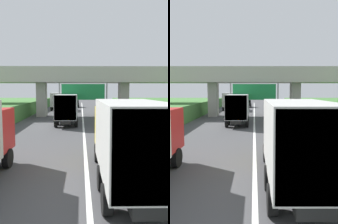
% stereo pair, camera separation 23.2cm
% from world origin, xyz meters
% --- Properties ---
extents(lane_centre_stripe, '(0.20, 90.29, 0.01)m').
position_xyz_m(lane_centre_stripe, '(0.00, 25.15, 0.00)').
color(lane_centre_stripe, white).
rests_on(lane_centre_stripe, ground).
extents(overpass_bridge, '(40.00, 4.80, 7.27)m').
position_xyz_m(overpass_bridge, '(0.00, 31.43, 5.42)').
color(overpass_bridge, '#ADA89E').
rests_on(overpass_bridge, ground).
extents(overhead_highway_sign, '(5.88, 0.18, 4.77)m').
position_xyz_m(overhead_highway_sign, '(0.00, 24.72, 3.46)').
color(overhead_highway_sign, slate).
rests_on(overhead_highway_sign, ground).
extents(speed_limit_sign, '(0.60, 0.08, 2.23)m').
position_xyz_m(speed_limit_sign, '(7.40, 18.58, 1.48)').
color(speed_limit_sign, slate).
rests_on(speed_limit_sign, ground).
extents(truck_silver, '(2.44, 7.30, 3.44)m').
position_xyz_m(truck_silver, '(-1.84, 23.42, 1.93)').
color(truck_silver, black).
rests_on(truck_silver, ground).
extents(truck_yellow, '(2.44, 7.30, 3.44)m').
position_xyz_m(truck_yellow, '(1.59, 7.16, 1.93)').
color(truck_yellow, black).
rests_on(truck_yellow, ground).
extents(truck_blue, '(2.44, 7.30, 3.44)m').
position_xyz_m(truck_blue, '(-4.87, 42.43, 1.93)').
color(truck_blue, black).
rests_on(truck_blue, ground).
extents(car_black, '(1.86, 4.10, 1.72)m').
position_xyz_m(car_black, '(-1.58, 49.80, 0.86)').
color(car_black, black).
rests_on(car_black, ground).
extents(construction_barrel_2, '(0.57, 0.57, 0.90)m').
position_xyz_m(construction_barrel_2, '(6.59, 17.30, 0.46)').
color(construction_barrel_2, orange).
rests_on(construction_barrel_2, ground).
extents(construction_barrel_3, '(0.57, 0.57, 0.90)m').
position_xyz_m(construction_barrel_3, '(6.54, 21.64, 0.46)').
color(construction_barrel_3, orange).
rests_on(construction_barrel_3, ground).
extents(construction_barrel_4, '(0.57, 0.57, 0.90)m').
position_xyz_m(construction_barrel_4, '(6.61, 25.98, 0.46)').
color(construction_barrel_4, orange).
rests_on(construction_barrel_4, ground).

